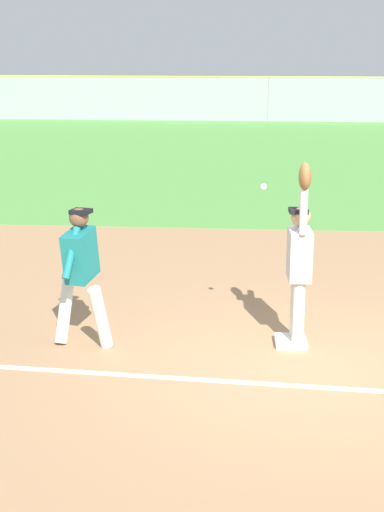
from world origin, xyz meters
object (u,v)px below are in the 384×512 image
at_px(runner, 81,268).
at_px(parked_car_silver, 176,101).
at_px(fielder, 299,257).
at_px(parked_car_green, 52,100).
at_px(parked_car_blue, 311,101).
at_px(first_base, 291,341).
at_px(baseball, 264,187).

relative_size(runner, parked_car_silver, 0.38).
relative_size(fielder, parked_car_silver, 0.51).
xyz_separation_m(parked_car_green, parked_car_blue, (12.24, 0.50, 0.00)).
xyz_separation_m(first_base, parked_car_blue, (2.15, 28.70, 0.63)).
bearing_deg(runner, parked_car_silver, 108.23).
bearing_deg(first_base, baseball, 167.79).
distance_m(first_base, parked_car_green, 29.95).
bearing_deg(parked_car_blue, parked_car_green, 175.52).
xyz_separation_m(fielder, parked_car_silver, (-4.20, 28.05, -0.45)).
xyz_separation_m(runner, parked_car_silver, (-1.61, 28.26, -0.32)).
distance_m(first_base, baseball, 1.94).
xyz_separation_m(first_base, baseball, (-0.38, 0.08, 1.90)).
bearing_deg(parked_car_silver, parked_car_green, 176.06).
bearing_deg(parked_car_green, first_base, -65.13).
relative_size(baseball, parked_car_blue, 0.02).
height_order(first_base, fielder, fielder).
height_order(fielder, parked_car_silver, fielder).
distance_m(first_base, runner, 2.71).
relative_size(fielder, parked_car_green, 0.50).
relative_size(fielder, runner, 1.33).
height_order(fielder, baseball, fielder).
bearing_deg(first_base, parked_car_blue, 85.71).
bearing_deg(parked_car_green, fielder, -65.03).
height_order(parked_car_green, parked_car_blue, same).
distance_m(fielder, parked_car_green, 30.00).
height_order(runner, parked_car_blue, runner).
relative_size(first_base, baseball, 5.14).
bearing_deg(baseball, parked_car_blue, 84.95).
height_order(first_base, baseball, baseball).
distance_m(fielder, baseball, 0.94).
bearing_deg(fielder, parked_car_green, -73.86).
bearing_deg(baseball, parked_car_silver, 97.66).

